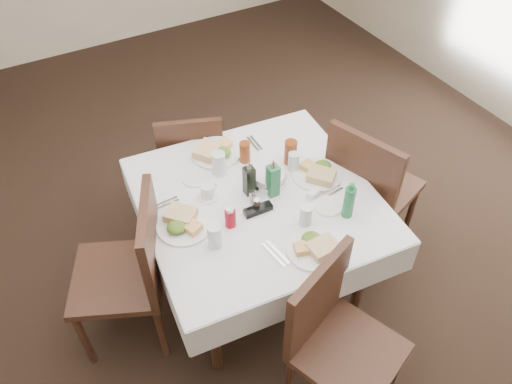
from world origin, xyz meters
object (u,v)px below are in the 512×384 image
chair_east (368,185)px  oil_cruet_dark (249,180)px  green_bottle (349,202)px  coffee_mug (208,192)px  water_s (306,215)px  oil_cruet_green (273,179)px  bread_basket (269,178)px  chair_north (192,158)px  ketchup_bottle (230,217)px  chair_south (334,333)px  water_w (215,236)px  dining_table (258,208)px  water_e (294,162)px  chair_west (134,266)px  water_n (219,164)px

chair_east → oil_cruet_dark: 0.82m
green_bottle → coffee_mug: bearing=140.5°
chair_east → green_bottle: size_ratio=4.52×
coffee_mug → green_bottle: (0.59, -0.49, 0.06)m
water_s → oil_cruet_green: oil_cruet_green is taller
chair_east → water_s: size_ratio=8.36×
chair_east → bread_basket: chair_east is taller
chair_north → green_bottle: green_bottle is taller
chair_east → ketchup_bottle: 0.99m
oil_cruet_dark → chair_south: bearing=-90.6°
water_w → oil_cruet_dark: size_ratio=0.59×
chair_south → chair_east: 1.05m
dining_table → water_e: bearing=18.6°
dining_table → oil_cruet_green: (0.09, -0.02, 0.19)m
chair_west → oil_cruet_dark: (0.72, 0.03, 0.28)m
chair_north → green_bottle: bearing=-68.7°
chair_west → water_n: (0.65, 0.26, 0.25)m
chair_east → oil_cruet_dark: bearing=168.9°
oil_cruet_green → dining_table: bearing=170.0°
bread_basket → water_e: bearing=7.2°
dining_table → chair_south: bearing=-92.3°
dining_table → coffee_mug: (-0.24, 0.14, 0.12)m
coffee_mug → chair_north: bearing=76.1°
chair_north → chair_west: (-0.66, -0.74, 0.07)m
dining_table → chair_north: (-0.08, 0.77, -0.17)m
oil_cruet_dark → chair_north: bearing=94.9°
water_w → oil_cruet_green: size_ratio=0.54×
water_s → water_e: water_s is taller
dining_table → green_bottle: (0.35, -0.35, 0.18)m
chair_south → green_bottle: green_bottle is taller
chair_north → chair_east: size_ratio=0.87×
dining_table → water_s: (0.12, -0.29, 0.15)m
chair_south → chair_west: (-0.71, 0.84, 0.02)m
water_s → coffee_mug: (-0.36, 0.43, -0.02)m
coffee_mug → green_bottle: size_ratio=0.56×
dining_table → oil_cruet_green: bearing=-10.0°
water_s → bread_basket: bearing=91.2°
water_n → water_s: water_n is taller
chair_west → water_n: 0.74m
ketchup_bottle → chair_north: bearing=80.7°
water_s → coffee_mug: size_ratio=0.97×
water_e → ketchup_bottle: bearing=-158.3°
dining_table → water_w: water_w is taller
oil_cruet_green → water_n: bearing=121.5°
chair_south → green_bottle: 0.67m
dining_table → water_w: 0.43m
chair_north → water_w: (-0.27, -0.95, 0.32)m
chair_north → water_n: (-0.01, -0.48, 0.32)m
water_w → coffee_mug: 0.35m
chair_north → chair_west: size_ratio=0.87×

